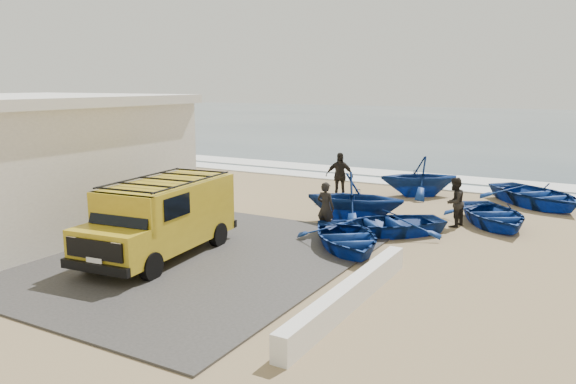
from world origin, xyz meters
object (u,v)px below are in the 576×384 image
at_px(boat_near_right, 389,223).
at_px(boat_mid_left, 355,198).
at_px(parapet, 350,294).
at_px(fisherman_middle, 454,202).
at_px(fisherman_front, 326,208).
at_px(fisherman_back, 339,176).
at_px(boat_far_left, 419,176).
at_px(building, 14,161).
at_px(boat_far_right, 536,195).
at_px(boat_mid_right, 493,215).
at_px(boat_near_left, 346,237).
at_px(van, 162,216).

bearing_deg(boat_near_right, boat_mid_left, -162.48).
relative_size(parapet, fisherman_middle, 3.64).
xyz_separation_m(fisherman_front, fisherman_back, (-1.83, 5.08, 0.14)).
distance_m(boat_near_right, boat_far_left, 6.60).
bearing_deg(building, boat_far_left, 48.32).
distance_m(boat_far_right, fisherman_middle, 5.21).
xyz_separation_m(parapet, boat_mid_left, (-2.81, 6.89, 0.59)).
relative_size(parapet, boat_mid_right, 1.64).
xyz_separation_m(fisherman_middle, fisherman_back, (-5.18, 2.22, 0.14)).
relative_size(boat_near_right, fisherman_middle, 2.13).
distance_m(boat_near_right, fisherman_back, 5.63).
height_order(boat_mid_right, fisherman_back, fisherman_back).
bearing_deg(parapet, fisherman_middle, 88.11).
bearing_deg(fisherman_front, boat_mid_left, -93.16).
bearing_deg(boat_near_left, fisherman_front, 96.40).
xyz_separation_m(van, boat_near_right, (4.62, 5.23, -0.79)).
bearing_deg(fisherman_front, fisherman_middle, -133.86).
bearing_deg(van, building, 171.94).
bearing_deg(boat_far_left, fisherman_front, -39.25).
height_order(boat_far_left, fisherman_back, fisherman_back).
bearing_deg(boat_near_right, parapet, -30.13).
bearing_deg(boat_mid_right, fisherman_front, -172.76).
relative_size(boat_near_right, boat_mid_left, 1.07).
distance_m(boat_far_left, fisherman_middle, 5.14).
distance_m(boat_mid_right, boat_far_right, 4.14).
xyz_separation_m(parapet, fisherman_back, (-4.91, 10.24, 0.69)).
bearing_deg(boat_near_left, boat_far_left, 55.53).
relative_size(boat_far_left, boat_far_right, 0.74).
relative_size(boat_near_left, boat_mid_left, 1.07).
relative_size(van, fisherman_front, 3.13).
relative_size(parapet, fisherman_front, 3.64).
bearing_deg(boat_far_left, fisherman_back, -82.53).
xyz_separation_m(van, fisherman_middle, (6.15, 7.27, -0.32)).
relative_size(boat_mid_left, fisherman_front, 1.99).
height_order(parapet, boat_near_right, boat_near_right).
bearing_deg(boat_far_right, boat_mid_right, -149.15).
height_order(boat_near_left, boat_near_right, same).
relative_size(building, boat_near_left, 2.68).
xyz_separation_m(building, boat_near_right, (11.23, 4.98, -1.80)).
bearing_deg(boat_far_left, boat_mid_right, 11.60).
xyz_separation_m(boat_near_right, fisherman_middle, (1.53, 2.03, 0.46)).
height_order(boat_mid_left, boat_far_right, boat_mid_left).
bearing_deg(boat_near_right, fisherman_middle, 100.97).
height_order(van, boat_near_right, van).
distance_m(boat_far_left, fisherman_back, 3.47).
height_order(boat_far_right, fisherman_front, fisherman_front).
bearing_deg(fisherman_middle, parapet, 12.62).
xyz_separation_m(van, fisherman_front, (2.81, 4.41, -0.33)).
bearing_deg(boat_mid_right, boat_far_right, 46.20).
height_order(boat_mid_right, fisherman_middle, fisherman_middle).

